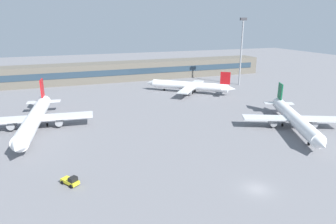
# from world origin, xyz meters

# --- Properties ---
(ground_plane) EXTENTS (400.00, 400.00, 0.00)m
(ground_plane) POSITION_xyz_m (0.00, 40.00, 0.00)
(ground_plane) COLOR slate
(terminal_building) EXTENTS (149.55, 12.13, 9.00)m
(terminal_building) POSITION_xyz_m (0.00, 109.17, 4.50)
(terminal_building) COLOR #5B564C
(terminal_building) RESTS_ON ground_plane
(airplane_near) EXTENTS (26.56, 36.84, 9.70)m
(airplane_near) POSITION_xyz_m (28.21, 22.12, 2.96)
(airplane_near) COLOR white
(airplane_near) RESTS_ON ground_plane
(airplane_mid) EXTENTS (30.88, 44.06, 10.89)m
(airplane_mid) POSITION_xyz_m (-38.29, 45.73, 3.32)
(airplane_mid) COLOR white
(airplane_mid) RESTS_ON ground_plane
(airplane_far) EXTENTS (31.01, 27.40, 9.46)m
(airplane_far) POSITION_xyz_m (19.06, 72.16, 2.89)
(airplane_far) COLOR white
(airplane_far) RESTS_ON ground_plane
(baggage_tug_yellow) EXTENTS (3.32, 3.80, 1.75)m
(baggage_tug_yellow) POSITION_xyz_m (-30.78, 12.81, 0.80)
(baggage_tug_yellow) COLOR yellow
(baggage_tug_yellow) RESTS_ON ground_plane
(floodlight_tower_west) EXTENTS (3.20, 0.80, 30.02)m
(floodlight_tower_west) POSITION_xyz_m (47.88, 79.00, 17.09)
(floodlight_tower_west) COLOR gray
(floodlight_tower_west) RESTS_ON ground_plane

